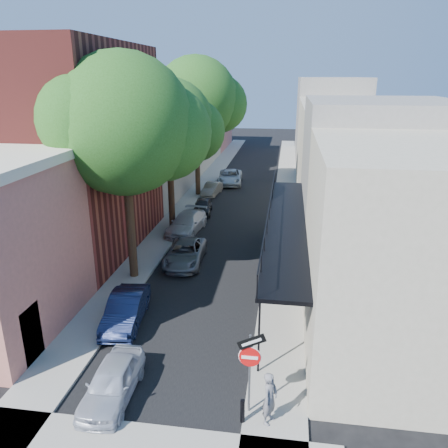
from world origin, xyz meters
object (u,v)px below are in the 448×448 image
(oak_mid, at_px, (175,126))
(parked_car_c, at_px, (185,253))
(parked_car_b, at_px, (126,310))
(parked_car_d, at_px, (187,223))
(parked_car_g, at_px, (230,177))
(oak_far, at_px, (202,100))
(bollard, at_px, (243,411))
(parked_car_a, at_px, (112,382))
(oak_near, at_px, (134,127))
(parked_car_e, at_px, (203,206))
(parked_car_f, at_px, (212,189))
(pedestrian, at_px, (270,398))
(sign_post, at_px, (250,360))

(oak_mid, xyz_separation_m, parked_car_c, (1.89, -6.01, -6.44))
(parked_car_b, height_order, parked_car_d, parked_car_d)
(parked_car_g, bearing_deg, oak_far, -116.21)
(bollard, distance_m, parked_car_a, 4.44)
(bollard, distance_m, parked_car_g, 31.59)
(parked_car_d, bearing_deg, oak_near, -90.00)
(parked_car_g, bearing_deg, oak_mid, -102.18)
(oak_far, relative_size, parked_car_a, 3.31)
(bollard, xyz_separation_m, parked_car_e, (-5.35, 21.16, 0.06))
(parked_car_f, xyz_separation_m, parked_car_g, (1.05, 4.45, 0.13))
(pedestrian, bearing_deg, parked_car_b, 76.12)
(bollard, xyz_separation_m, parked_car_b, (-5.60, 5.09, 0.13))
(oak_near, relative_size, parked_car_d, 2.48)
(oak_mid, bearing_deg, parked_car_f, 84.85)
(bollard, relative_size, pedestrian, 0.46)
(sign_post, xyz_separation_m, parked_car_d, (-5.76, 16.34, -1.37))
(sign_post, xyz_separation_m, parked_car_e, (-5.51, 20.68, -1.45))
(sign_post, bearing_deg, parked_car_g, 98.69)
(parked_car_c, relative_size, pedestrian, 2.55)
(oak_near, xyz_separation_m, oak_mid, (-0.05, 7.97, -0.82))
(bollard, height_order, parked_car_a, parked_car_a)
(oak_far, relative_size, parked_car_e, 3.47)
(parked_car_e, bearing_deg, parked_car_a, -93.67)
(parked_car_c, xyz_separation_m, parked_car_g, (-0.02, 19.54, 0.07))
(sign_post, height_order, parked_car_b, sign_post)
(parked_car_a, bearing_deg, parked_car_d, 92.47)
(parked_car_e, bearing_deg, parked_car_c, -91.30)
(oak_far, height_order, parked_car_a, oak_far)
(pedestrian, bearing_deg, sign_post, 86.26)
(parked_car_g, bearing_deg, bollard, -86.04)
(sign_post, height_order, bollard, sign_post)
(parked_car_c, xyz_separation_m, parked_car_f, (-1.08, 15.09, -0.06))
(parked_car_b, bearing_deg, oak_far, 85.64)
(parked_car_f, height_order, pedestrian, pedestrian)
(parked_car_c, distance_m, parked_car_f, 15.13)
(parked_car_b, distance_m, parked_car_e, 16.07)
(oak_mid, distance_m, parked_car_d, 6.50)
(parked_car_b, xyz_separation_m, parked_car_f, (0.00, 21.72, -0.10))
(oak_near, bearing_deg, oak_far, 89.96)
(parked_car_c, bearing_deg, sign_post, -70.41)
(parked_car_a, bearing_deg, parked_car_b, 103.19)
(parked_car_b, distance_m, parked_car_c, 6.72)
(oak_near, relative_size, parked_car_g, 2.31)
(parked_car_a, bearing_deg, oak_mid, 94.96)
(oak_far, relative_size, pedestrian, 6.87)
(sign_post, height_order, oak_far, oak_far)
(oak_near, relative_size, parked_car_c, 2.58)
(sign_post, height_order, parked_car_e, sign_post)
(bollard, bearing_deg, oak_mid, 109.90)
(parked_car_f, bearing_deg, parked_car_e, -80.96)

